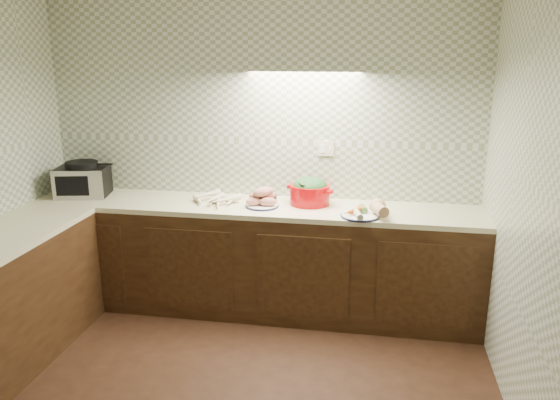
% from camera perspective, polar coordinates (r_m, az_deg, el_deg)
% --- Properties ---
extents(room, '(3.60, 3.60, 2.60)m').
position_cam_1_polar(room, '(2.79, -9.94, 5.50)').
color(room, black).
rests_on(room, ground).
extents(counter, '(3.60, 3.60, 0.90)m').
position_cam_1_polar(counter, '(4.00, -15.16, -9.42)').
color(counter, black).
rests_on(counter, ground).
extents(toaster_oven, '(0.47, 0.40, 0.29)m').
position_cam_1_polar(toaster_oven, '(4.88, -19.91, 1.99)').
color(toaster_oven, black).
rests_on(toaster_oven, counter).
extents(parsnip_pile, '(0.31, 0.38, 0.08)m').
position_cam_1_polar(parsnip_pile, '(4.42, -6.94, 0.07)').
color(parsnip_pile, '#F7E6C5').
rests_on(parsnip_pile, counter).
extents(sweet_potato_plate, '(0.26, 0.26, 0.16)m').
position_cam_1_polar(sweet_potato_plate, '(4.29, -1.87, 0.12)').
color(sweet_potato_plate, '#141638').
rests_on(sweet_potato_plate, counter).
extents(onion_bowl, '(0.16, 0.16, 0.12)m').
position_cam_1_polar(onion_bowl, '(4.44, -1.41, 0.45)').
color(onion_bowl, black).
rests_on(onion_bowl, counter).
extents(dutch_oven, '(0.41, 0.41, 0.22)m').
position_cam_1_polar(dutch_oven, '(4.35, 3.13, 0.94)').
color(dutch_oven, '#B5050A').
rests_on(dutch_oven, counter).
extents(veg_plate, '(0.36, 0.35, 0.13)m').
position_cam_1_polar(veg_plate, '(4.10, 9.24, -1.03)').
color(veg_plate, '#141638').
rests_on(veg_plate, counter).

